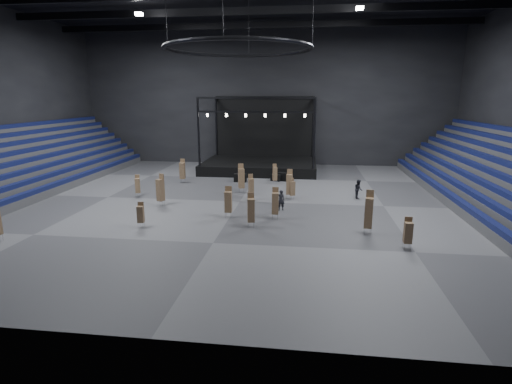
# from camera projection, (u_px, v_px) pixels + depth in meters

# --- Properties ---
(floor) EXTENTS (50.00, 50.00, 0.00)m
(floor) POSITION_uv_depth(u_px,v_px,m) (240.00, 201.00, 35.74)
(floor) COLOR #545356
(floor) RESTS_ON ground
(wall_back) EXTENTS (50.00, 0.20, 18.00)m
(wall_back) POSITION_uv_depth(u_px,v_px,m) (265.00, 98.00, 53.90)
(wall_back) COLOR black
(wall_back) RESTS_ON ground
(wall_front) EXTENTS (50.00, 0.20, 18.00)m
(wall_front) POSITION_uv_depth(u_px,v_px,m) (135.00, 102.00, 13.38)
(wall_front) COLOR black
(wall_front) RESTS_ON ground
(bleachers_left) EXTENTS (7.20, 40.00, 6.40)m
(bleachers_left) POSITION_uv_depth(u_px,v_px,m) (3.00, 176.00, 38.14)
(bleachers_left) COLOR #47474A
(bleachers_left) RESTS_ON floor
(stage) EXTENTS (14.00, 10.00, 9.20)m
(stage) POSITION_uv_depth(u_px,v_px,m) (261.00, 158.00, 51.06)
(stage) COLOR black
(stage) RESTS_ON floor
(truss_ring) EXTENTS (12.30, 12.30, 5.15)m
(truss_ring) POSITION_uv_depth(u_px,v_px,m) (238.00, 48.00, 32.70)
(truss_ring) COLOR black
(truss_ring) RESTS_ON ceiling
(flight_case_left) EXTENTS (1.35, 0.68, 0.90)m
(flight_case_left) POSITION_uv_depth(u_px,v_px,m) (240.00, 178.00, 43.90)
(flight_case_left) COLOR black
(flight_case_left) RESTS_ON floor
(flight_case_mid) EXTENTS (1.25, 0.94, 0.75)m
(flight_case_mid) POSITION_uv_depth(u_px,v_px,m) (276.00, 178.00, 44.32)
(flight_case_mid) COLOR black
(flight_case_mid) RESTS_ON floor
(flight_case_right) EXTENTS (1.50, 0.99, 0.92)m
(flight_case_right) POSITION_uv_depth(u_px,v_px,m) (284.00, 177.00, 44.37)
(flight_case_right) COLOR black
(flight_case_right) RESTS_ON floor
(chair_stack_0) EXTENTS (0.58, 0.58, 2.40)m
(chair_stack_0) POSITION_uv_depth(u_px,v_px,m) (251.00, 187.00, 35.86)
(chair_stack_0) COLOR silver
(chair_stack_0) RESTS_ON floor
(chair_stack_1) EXTENTS (0.53, 0.53, 2.60)m
(chair_stack_1) POSITION_uv_depth(u_px,v_px,m) (182.00, 170.00, 43.33)
(chair_stack_1) COLOR silver
(chair_stack_1) RESTS_ON floor
(chair_stack_3) EXTENTS (0.56, 0.56, 2.07)m
(chair_stack_3) POSITION_uv_depth(u_px,v_px,m) (138.00, 185.00, 37.27)
(chair_stack_3) COLOR silver
(chair_stack_3) RESTS_ON floor
(chair_stack_4) EXTENTS (0.70, 0.70, 2.83)m
(chair_stack_4) POSITION_uv_depth(u_px,v_px,m) (241.00, 178.00, 38.81)
(chair_stack_4) COLOR silver
(chair_stack_4) RESTS_ON floor
(chair_stack_5) EXTENTS (0.49, 0.49, 1.85)m
(chair_stack_5) POSITION_uv_depth(u_px,v_px,m) (141.00, 214.00, 28.49)
(chair_stack_5) COLOR silver
(chair_stack_5) RESTS_ON floor
(chair_stack_6) EXTENTS (0.62, 0.62, 3.06)m
(chair_stack_6) POSITION_uv_depth(u_px,v_px,m) (369.00, 212.00, 26.98)
(chair_stack_6) COLOR silver
(chair_stack_6) RESTS_ON floor
(chair_stack_7) EXTENTS (0.52, 0.52, 2.47)m
(chair_stack_7) POSITION_uv_depth(u_px,v_px,m) (275.00, 203.00, 30.37)
(chair_stack_7) COLOR silver
(chair_stack_7) RESTS_ON floor
(chair_stack_8) EXTENTS (0.55, 0.55, 2.14)m
(chair_stack_8) POSITION_uv_depth(u_px,v_px,m) (275.00, 173.00, 42.90)
(chair_stack_8) COLOR silver
(chair_stack_8) RESTS_ON floor
(chair_stack_9) EXTENTS (0.59, 0.59, 2.53)m
(chair_stack_9) POSITION_uv_depth(u_px,v_px,m) (251.00, 210.00, 28.41)
(chair_stack_9) COLOR silver
(chair_stack_9) RESTS_ON floor
(chair_stack_10) EXTENTS (0.60, 0.60, 1.96)m
(chair_stack_10) POSITION_uv_depth(u_px,v_px,m) (292.00, 188.00, 36.28)
(chair_stack_10) COLOR silver
(chair_stack_10) RESTS_ON floor
(chair_stack_11) EXTENTS (0.57, 0.57, 2.46)m
(chair_stack_11) POSITION_uv_depth(u_px,v_px,m) (228.00, 201.00, 30.72)
(chair_stack_11) COLOR silver
(chair_stack_11) RESTS_ON floor
(chair_stack_12) EXTENTS (0.49, 0.49, 2.02)m
(chair_stack_12) POSITION_uv_depth(u_px,v_px,m) (408.00, 232.00, 24.39)
(chair_stack_12) COLOR silver
(chair_stack_12) RESTS_ON floor
(chair_stack_13) EXTENTS (0.70, 0.70, 2.78)m
(chair_stack_13) POSITION_uv_depth(u_px,v_px,m) (160.00, 189.00, 34.07)
(chair_stack_13) COLOR silver
(chair_stack_13) RESTS_ON floor
(chair_stack_14) EXTENTS (0.55, 0.55, 2.73)m
(chair_stack_14) POSITION_uv_depth(u_px,v_px,m) (289.00, 184.00, 36.41)
(chair_stack_14) COLOR silver
(chair_stack_14) RESTS_ON floor
(man_center) EXTENTS (0.71, 0.56, 1.72)m
(man_center) POSITION_uv_depth(u_px,v_px,m) (281.00, 200.00, 32.77)
(man_center) COLOR black
(man_center) RESTS_ON floor
(crew_member) EXTENTS (0.69, 0.87, 1.75)m
(crew_member) POSITION_uv_depth(u_px,v_px,m) (358.00, 189.00, 36.65)
(crew_member) COLOR black
(crew_member) RESTS_ON floor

